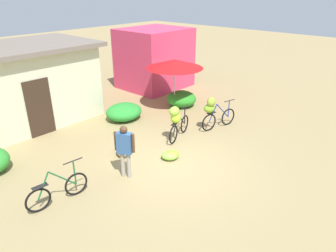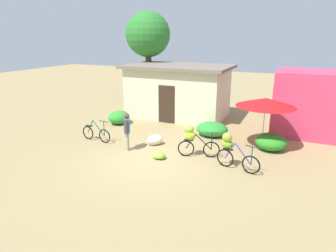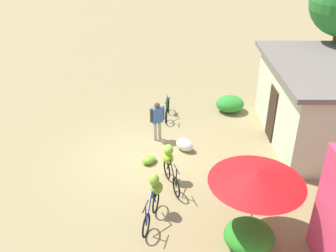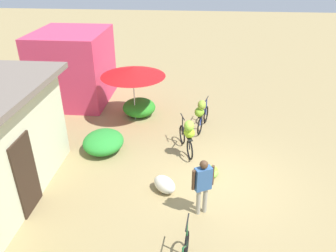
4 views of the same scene
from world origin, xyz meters
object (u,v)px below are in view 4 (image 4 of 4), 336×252
at_px(produce_sack, 165,184).
at_px(person_vendor, 203,182).
at_px(bicycle_center_loaded, 201,113).
at_px(banana_pile_on_ground, 210,172).
at_px(shop_pink, 74,67).
at_px(market_umbrella, 133,72).
at_px(bicycle_near_pile, 188,134).

relative_size(produce_sack, person_vendor, 0.45).
distance_m(bicycle_center_loaded, banana_pile_on_ground, 2.72).
relative_size(shop_pink, banana_pile_on_ground, 4.55).
relative_size(shop_pink, bicycle_center_loaded, 2.03).
bearing_deg(market_umbrella, shop_pink, 58.99).
bearing_deg(market_umbrella, produce_sack, -159.68).
bearing_deg(person_vendor, shop_pink, 39.05).
height_order(shop_pink, bicycle_near_pile, shop_pink).
xyz_separation_m(bicycle_near_pile, bicycle_center_loaded, (1.55, -0.42, -0.01)).
xyz_separation_m(market_umbrella, bicycle_near_pile, (-2.30, -2.10, -1.18)).
height_order(shop_pink, bicycle_center_loaded, shop_pink).
xyz_separation_m(bicycle_center_loaded, person_vendor, (-4.19, -0.02, 0.20)).
distance_m(bicycle_near_pile, banana_pile_on_ground, 1.44).
height_order(market_umbrella, bicycle_center_loaded, market_umbrella).
distance_m(produce_sack, person_vendor, 1.43).
height_order(market_umbrella, banana_pile_on_ground, market_umbrella).
distance_m(bicycle_near_pile, person_vendor, 2.68).
bearing_deg(shop_pink, bicycle_center_loaded, -114.67).
bearing_deg(market_umbrella, person_vendor, -152.77).
distance_m(market_umbrella, bicycle_near_pile, 3.33).
relative_size(banana_pile_on_ground, produce_sack, 1.00).
relative_size(bicycle_center_loaded, banana_pile_on_ground, 2.24).
distance_m(market_umbrella, bicycle_center_loaded, 2.89).
relative_size(bicycle_near_pile, person_vendor, 1.01).
bearing_deg(bicycle_near_pile, bicycle_center_loaded, -15.17).
xyz_separation_m(shop_pink, market_umbrella, (-1.72, -2.86, 0.45)).
relative_size(market_umbrella, bicycle_near_pile, 1.52).
distance_m(bicycle_near_pile, bicycle_center_loaded, 1.61).
bearing_deg(person_vendor, produce_sack, 53.10).
bearing_deg(bicycle_near_pile, banana_pile_on_ground, -146.93).
relative_size(bicycle_near_pile, bicycle_center_loaded, 0.99).
relative_size(bicycle_center_loaded, person_vendor, 1.02).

